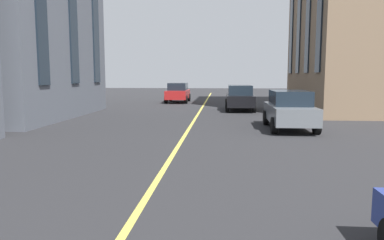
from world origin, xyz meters
name	(u,v)px	position (x,y,z in m)	size (l,w,h in m)	color
lane_centre_line	(181,141)	(20.00, 0.00, 0.00)	(80.00, 0.16, 0.01)	#D8C64C
car_grey_far	(290,109)	(23.81, -4.90, 0.97)	(4.70, 2.14, 1.88)	slate
car_black_oncoming	(240,97)	(33.26, -2.94, 0.97)	(4.70, 2.14, 1.88)	black
car_red_trailing	(178,92)	(40.99, 2.65, 0.97)	(4.70, 2.14, 1.88)	#B21E1E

